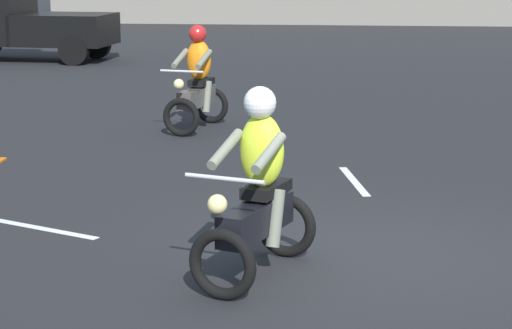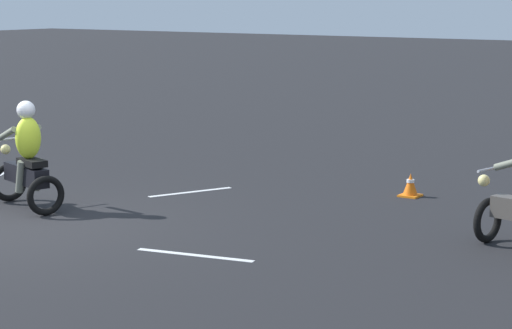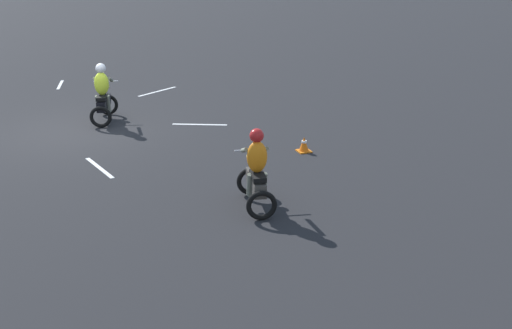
# 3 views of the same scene
# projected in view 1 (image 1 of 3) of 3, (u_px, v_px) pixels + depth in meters

# --- Properties ---
(ground_plane) EXTENTS (120.00, 120.00, 0.00)m
(ground_plane) POSITION_uv_depth(u_px,v_px,m) (361.00, 256.00, 9.27)
(ground_plane) COLOR black
(motorcycle_rider_foreground) EXTENTS (1.03, 1.55, 1.66)m
(motorcycle_rider_foreground) POSITION_uv_depth(u_px,v_px,m) (258.00, 195.00, 8.56)
(motorcycle_rider_foreground) COLOR black
(motorcycle_rider_foreground) RESTS_ON ground
(motorcycle_rider_background) EXTENTS (0.90, 1.56, 1.66)m
(motorcycle_rider_background) POSITION_uv_depth(u_px,v_px,m) (197.00, 84.00, 15.81)
(motorcycle_rider_background) COLOR black
(motorcycle_rider_background) RESTS_ON ground
(pickup_truck) EXTENTS (4.25, 2.22, 1.73)m
(pickup_truck) POSITION_uv_depth(u_px,v_px,m) (28.00, 25.00, 25.96)
(pickup_truck) COLOR black
(pickup_truck) RESTS_ON ground
(lane_stripe_n) EXTENTS (0.42, 1.59, 0.01)m
(lane_stripe_n) POSITION_uv_depth(u_px,v_px,m) (354.00, 181.00, 12.32)
(lane_stripe_n) COLOR silver
(lane_stripe_n) RESTS_ON ground
(lane_stripe_nw) EXTENTS (1.42, 0.73, 0.01)m
(lane_stripe_nw) POSITION_uv_depth(u_px,v_px,m) (39.00, 228.00, 10.21)
(lane_stripe_nw) COLOR silver
(lane_stripe_nw) RESTS_ON ground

